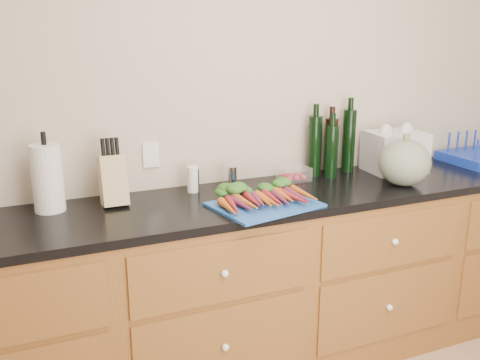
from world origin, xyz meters
name	(u,v)px	position (x,y,z in m)	size (l,w,h in m)	color
wall_back	(258,111)	(0.00, 1.62, 1.30)	(4.10, 0.05, 2.60)	#BFB29E
cabinets	(283,281)	(0.00, 1.30, 0.45)	(3.60, 0.64, 0.90)	brown
countertop	(284,196)	(0.00, 1.30, 0.92)	(3.64, 0.62, 0.04)	black
cutting_board	(265,205)	(-0.19, 1.14, 0.95)	(0.46, 0.35, 0.01)	#1E50A3
carrots	(262,197)	(-0.19, 1.17, 0.97)	(0.42, 0.29, 0.06)	#BF5816
squash	(405,163)	(0.63, 1.17, 1.06)	(0.27, 0.27, 0.24)	#5A6756
paper_towel	(48,178)	(-1.10, 1.46, 1.09)	(0.13, 0.13, 0.30)	silver
knife_block	(113,180)	(-0.82, 1.44, 1.06)	(0.12, 0.12, 0.23)	tan
grinder_salt	(193,179)	(-0.42, 1.48, 1.01)	(0.06, 0.06, 0.13)	silver
grinder_pepper	(194,181)	(-0.41, 1.48, 1.00)	(0.05, 0.05, 0.12)	black
canister_chrome	(232,177)	(-0.21, 1.48, 0.99)	(0.05, 0.05, 0.11)	silver
tomato_box	(294,174)	(0.15, 1.47, 0.98)	(0.16, 0.12, 0.07)	white
bottles	(332,146)	(0.40, 1.51, 1.10)	(0.29, 0.15, 0.35)	black
grocery_bag	(395,152)	(0.77, 1.42, 1.05)	(0.31, 0.25, 0.23)	silver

